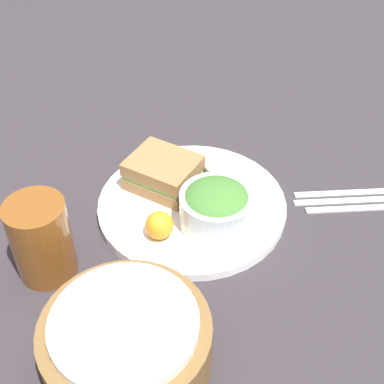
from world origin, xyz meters
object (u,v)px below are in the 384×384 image
Objects in this scene: salad_bowl at (216,206)px; dressing_cup at (220,172)px; knife at (359,200)px; bread_basket at (126,342)px; sandwich at (163,173)px; spoon at (362,208)px; plate at (192,205)px; fork at (355,192)px; drink_glass at (41,239)px.

dressing_cup is at bearing -82.49° from salad_bowl.
bread_basket is at bearing -144.13° from knife.
sandwich reaches higher than spoon.
dressing_cup is (-0.08, -0.03, -0.01)m from sandwich.
plate is 1.47× the size of fork.
knife is (-0.30, -0.05, -0.04)m from sandwich.
knife is at bearing -175.59° from dressing_cup.
spoon is (-0.27, -0.33, -0.04)m from bread_basket.
salad_bowl is at bearing -172.85° from spoon.
sandwich is 0.30m from bread_basket.
dressing_cup is 0.41× the size of drink_glass.
drink_glass is at bearing 48.99° from dressing_cup.
drink_glass reaches higher than bread_basket.
salad_bowl is 0.24m from knife.
bread_basket reaches higher than dressing_cup.
bread_basket is at bearing 97.77° from sandwich.
fork is at bearing -146.99° from salad_bowl.
plate reaches higher than spoon.
bread_basket reaches higher than sandwich.
sandwich is 0.60× the size of knife.
plate is at bearing -135.08° from drink_glass.
spoon is at bearing -151.97° from drink_glass.
drink_glass is (0.11, 0.19, 0.02)m from sandwich.
fork is at bearing -125.03° from bread_basket.
plate is 0.07m from dressing_cup.
salad_bowl is 0.54× the size of bread_basket.
bread_basket is 0.44m from fork.
salad_bowl is at bearing -103.29° from bread_basket.
salad_bowl is 0.90× the size of drink_glass.
sandwich reaches higher than knife.
salad_bowl is 0.10m from dressing_cup.
drink_glass is 0.19m from bread_basket.
sandwich is 0.09m from dressing_cup.
dressing_cup is 0.22m from fork.
dressing_cup is 0.28× the size of spoon.
plate is at bearing -176.04° from fork.
bread_basket is 1.11× the size of spoon.
sandwich is at bearing -119.90° from drink_glass.
salad_bowl is 0.52× the size of knife.
drink_glass reaches higher than salad_bowl.
drink_glass is (0.21, 0.13, 0.01)m from salad_bowl.
bread_basket is 0.42m from spoon.
spoon is at bearing -90.00° from fork.
dressing_cup reaches higher than fork.
salad_bowl reaches higher than fork.
bread_basket is at bearing -146.11° from spoon.
drink_glass reaches higher than dressing_cup.
sandwich reaches higher than fork.
fork is (-0.20, -0.13, -0.05)m from salad_bowl.
spoon is (-0.42, -0.22, -0.06)m from drink_glass.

